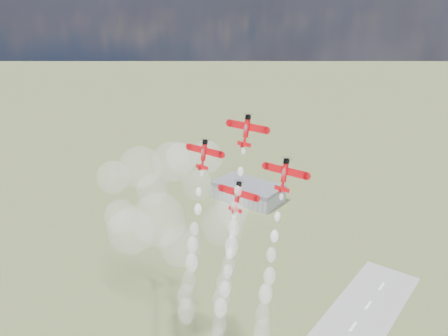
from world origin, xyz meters
name	(u,v)px	position (x,y,z in m)	size (l,w,h in m)	color
hangar	(248,192)	(-120.00, 180.00, 6.50)	(50.00, 28.00, 13.00)	gray
plane_lead	(246,130)	(-8.19, 6.55, 117.12)	(12.04, 4.27, 8.50)	red
plane_left	(204,154)	(-21.33, 4.60, 108.14)	(12.04, 4.27, 8.50)	red
plane_right	(284,174)	(4.94, 4.60, 108.14)	(12.04, 4.27, 8.50)	red
plane_slot	(237,196)	(-8.19, 2.65, 99.15)	(12.04, 4.27, 8.50)	red
smoke_trail_lead	(227,272)	(-8.44, -1.91, 77.17)	(5.14, 12.32, 45.91)	white
smoke_trail_left	(188,285)	(-21.24, -3.95, 68.36)	(5.67, 12.02, 45.49)	white
smoke_trail_right	(263,319)	(5.01, -3.76, 68.39)	(5.42, 11.89, 45.25)	white
smoke_trail_slot	(219,331)	(-8.11, -6.14, 59.49)	(5.56, 12.76, 45.34)	white
drifted_smoke_cloud	(163,209)	(-53.99, 20.27, 74.71)	(62.19, 31.05, 57.89)	white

